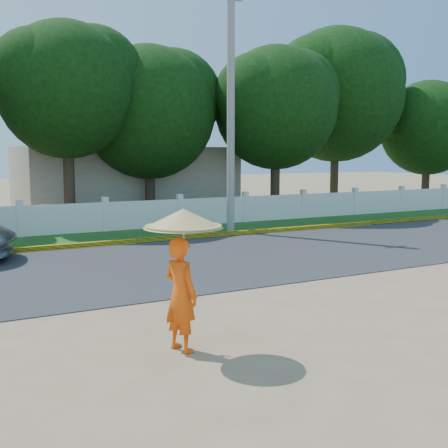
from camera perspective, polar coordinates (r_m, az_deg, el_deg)
name	(u,v)px	position (r m, az deg, el deg)	size (l,w,h in m)	color
ground	(272,301)	(11.16, 4.95, -7.77)	(120.00, 120.00, 0.00)	#9E8460
road	(179,262)	(15.02, -4.56, -3.85)	(60.00, 7.00, 0.02)	#38383A
grass_verge	(118,236)	(19.87, -10.72, -1.24)	(60.00, 3.50, 0.03)	#2D601E
curb	(134,241)	(18.26, -9.09, -1.73)	(40.00, 0.18, 0.16)	yellow
fence	(105,217)	(21.18, -11.95, 0.70)	(40.00, 0.10, 1.10)	silver
building_near	(124,180)	(28.47, -10.12, 4.47)	(10.00, 6.00, 3.20)	#B7AD99
utility_pole	(231,107)	(20.53, 0.69, 11.79)	(0.28, 0.28, 9.07)	gray
monk_with_parasol	(182,259)	(8.11, -4.29, -3.57)	(1.15, 1.15, 2.09)	#FF530D
tree_row	(150,103)	(24.91, -7.56, 12.06)	(39.87, 8.36, 9.53)	#473828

